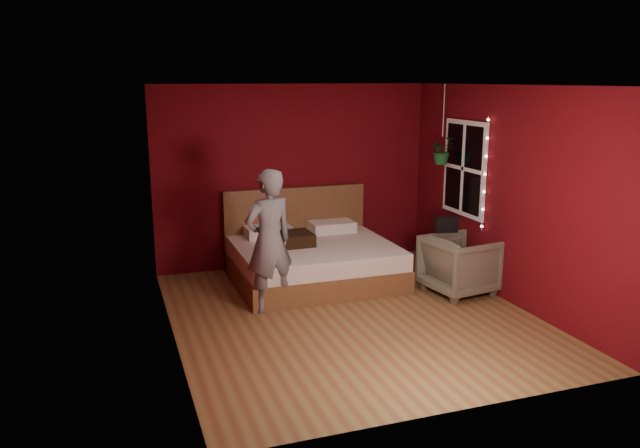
% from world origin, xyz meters
% --- Properties ---
extents(floor, '(4.50, 4.50, 0.00)m').
position_xyz_m(floor, '(0.00, 0.00, 0.00)').
color(floor, brown).
rests_on(floor, ground).
extents(room_walls, '(4.04, 4.54, 2.62)m').
position_xyz_m(room_walls, '(0.00, 0.00, 1.68)').
color(room_walls, '#580910').
rests_on(room_walls, ground).
extents(window, '(0.05, 0.97, 1.27)m').
position_xyz_m(window, '(1.97, 0.90, 1.50)').
color(window, white).
rests_on(window, room_walls).
extents(fairy_lights, '(0.04, 0.04, 1.45)m').
position_xyz_m(fairy_lights, '(1.94, 0.37, 1.50)').
color(fairy_lights, silver).
rests_on(fairy_lights, room_walls).
extents(bed, '(2.09, 1.78, 1.15)m').
position_xyz_m(bed, '(-0.01, 1.41, 0.30)').
color(bed, brown).
rests_on(bed, ground).
extents(person, '(0.70, 0.56, 1.68)m').
position_xyz_m(person, '(-0.83, 0.49, 0.84)').
color(person, slate).
rests_on(person, ground).
extents(armchair, '(0.92, 0.90, 0.74)m').
position_xyz_m(armchair, '(1.60, 0.30, 0.37)').
color(armchair, '#696753').
rests_on(armchair, ground).
extents(handbag, '(0.30, 0.20, 0.20)m').
position_xyz_m(handbag, '(1.54, 0.59, 0.84)').
color(handbag, black).
rests_on(handbag, armchair).
extents(throw_pillow, '(0.48, 0.48, 0.17)m').
position_xyz_m(throw_pillow, '(-0.27, 1.37, 0.60)').
color(throw_pillow, black).
rests_on(throw_pillow, bed).
extents(hanging_plant, '(0.38, 0.34, 1.07)m').
position_xyz_m(hanging_plant, '(1.79, 1.19, 1.72)').
color(hanging_plant, silver).
rests_on(hanging_plant, room_walls).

